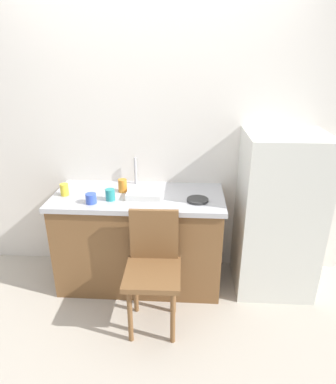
{
  "coord_description": "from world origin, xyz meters",
  "views": [
    {
      "loc": [
        0.31,
        -1.87,
        1.92
      ],
      "look_at": [
        0.16,
        0.6,
        0.9
      ],
      "focal_mm": 31.15,
      "sensor_mm": 36.0,
      "label": 1
    }
  ],
  "objects_px": {
    "dish_tray": "(144,194)",
    "chair": "(153,266)",
    "cup_orange": "(123,186)",
    "cup_blue": "(91,198)",
    "refrigerator": "(277,215)",
    "cup_yellow": "(64,190)",
    "cup_teal": "(110,195)",
    "hotplate": "(198,200)"
  },
  "relations": [
    {
      "from": "cup_blue",
      "to": "hotplate",
      "type": "bearing_deg",
      "value": 5.99
    },
    {
      "from": "hotplate",
      "to": "cup_teal",
      "type": "bearing_deg",
      "value": -178.41
    },
    {
      "from": "chair",
      "to": "dish_tray",
      "type": "distance_m",
      "value": 0.6
    },
    {
      "from": "hotplate",
      "to": "cup_teal",
      "type": "distance_m",
      "value": 0.69
    },
    {
      "from": "refrigerator",
      "to": "cup_yellow",
      "type": "bearing_deg",
      "value": -177.79
    },
    {
      "from": "dish_tray",
      "to": "cup_yellow",
      "type": "bearing_deg",
      "value": -179.46
    },
    {
      "from": "refrigerator",
      "to": "cup_teal",
      "type": "relative_size",
      "value": 14.91
    },
    {
      "from": "dish_tray",
      "to": "cup_blue",
      "type": "height_order",
      "value": "cup_blue"
    },
    {
      "from": "dish_tray",
      "to": "chair",
      "type": "bearing_deg",
      "value": -76.22
    },
    {
      "from": "cup_blue",
      "to": "refrigerator",
      "type": "bearing_deg",
      "value": 7.87
    },
    {
      "from": "cup_yellow",
      "to": "refrigerator",
      "type": "bearing_deg",
      "value": 2.21
    },
    {
      "from": "cup_orange",
      "to": "cup_blue",
      "type": "relative_size",
      "value": 1.31
    },
    {
      "from": "hotplate",
      "to": "chair",
      "type": "bearing_deg",
      "value": -128.82
    },
    {
      "from": "cup_yellow",
      "to": "chair",
      "type": "bearing_deg",
      "value": -30.22
    },
    {
      "from": "hotplate",
      "to": "cup_teal",
      "type": "xyz_separation_m",
      "value": [
        -0.69,
        -0.02,
        0.04
      ]
    },
    {
      "from": "chair",
      "to": "cup_blue",
      "type": "relative_size",
      "value": 10.65
    },
    {
      "from": "dish_tray",
      "to": "cup_orange",
      "type": "height_order",
      "value": "cup_orange"
    },
    {
      "from": "dish_tray",
      "to": "cup_yellow",
      "type": "xyz_separation_m",
      "value": [
        -0.66,
        -0.01,
        0.02
      ]
    },
    {
      "from": "dish_tray",
      "to": "cup_blue",
      "type": "relative_size",
      "value": 3.35
    },
    {
      "from": "hotplate",
      "to": "cup_orange",
      "type": "bearing_deg",
      "value": 165.61
    },
    {
      "from": "dish_tray",
      "to": "cup_blue",
      "type": "bearing_deg",
      "value": -159.96
    },
    {
      "from": "cup_yellow",
      "to": "cup_blue",
      "type": "bearing_deg",
      "value": -28.27
    },
    {
      "from": "chair",
      "to": "hotplate",
      "type": "relative_size",
      "value": 5.24
    },
    {
      "from": "cup_yellow",
      "to": "cup_teal",
      "type": "xyz_separation_m",
      "value": [
        0.39,
        -0.07,
        -0.0
      ]
    },
    {
      "from": "refrigerator",
      "to": "cup_yellow",
      "type": "relative_size",
      "value": 13.75
    },
    {
      "from": "chair",
      "to": "cup_orange",
      "type": "xyz_separation_m",
      "value": [
        -0.31,
        0.56,
        0.4
      ]
    },
    {
      "from": "chair",
      "to": "hotplate",
      "type": "bearing_deg",
      "value": 49.99
    },
    {
      "from": "chair",
      "to": "hotplate",
      "type": "height_order",
      "value": "chair"
    },
    {
      "from": "cup_yellow",
      "to": "dish_tray",
      "type": "bearing_deg",
      "value": 0.54
    },
    {
      "from": "cup_yellow",
      "to": "hotplate",
      "type": "bearing_deg",
      "value": -2.75
    },
    {
      "from": "cup_orange",
      "to": "refrigerator",
      "type": "bearing_deg",
      "value": -1.8
    },
    {
      "from": "refrigerator",
      "to": "cup_teal",
      "type": "bearing_deg",
      "value": -174.16
    },
    {
      "from": "dish_tray",
      "to": "cup_orange",
      "type": "xyz_separation_m",
      "value": [
        -0.2,
        0.1,
        0.03
      ]
    },
    {
      "from": "dish_tray",
      "to": "cup_blue",
      "type": "distance_m",
      "value": 0.42
    },
    {
      "from": "cup_yellow",
      "to": "cup_orange",
      "type": "relative_size",
      "value": 0.91
    },
    {
      "from": "dish_tray",
      "to": "cup_teal",
      "type": "distance_m",
      "value": 0.28
    },
    {
      "from": "refrigerator",
      "to": "cup_teal",
      "type": "distance_m",
      "value": 1.39
    },
    {
      "from": "refrigerator",
      "to": "chair",
      "type": "relative_size",
      "value": 1.54
    },
    {
      "from": "chair",
      "to": "hotplate",
      "type": "distance_m",
      "value": 0.62
    },
    {
      "from": "dish_tray",
      "to": "cup_orange",
      "type": "relative_size",
      "value": 2.56
    },
    {
      "from": "hotplate",
      "to": "cup_yellow",
      "type": "bearing_deg",
      "value": 177.25
    },
    {
      "from": "cup_teal",
      "to": "cup_orange",
      "type": "distance_m",
      "value": 0.19
    }
  ]
}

